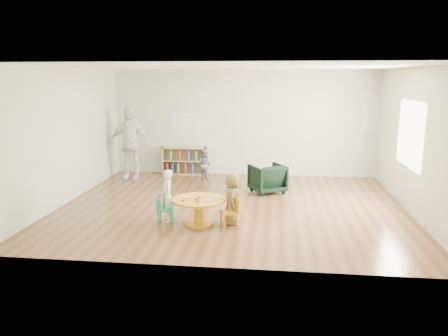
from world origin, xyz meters
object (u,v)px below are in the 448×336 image
Objects in this scene: toddler at (205,165)px; kid_chair_right at (231,211)px; bookshelf at (184,161)px; adult_caretaker at (130,144)px; armchair at (267,178)px; child_left at (167,196)px; kid_chair_left at (163,208)px; child_right at (232,199)px; activity_table at (199,207)px.

kid_chair_right is at bearing 136.27° from toddler.
bookshelf is at bearing -10.39° from toddler.
kid_chair_right is at bearing -50.23° from adult_caretaker.
armchair is 0.75× the size of child_left.
kid_chair_left is at bearing -64.03° from adult_caretaker.
child_right is at bearing 46.70° from armchair.
kid_chair_right is at bearing -6.44° from activity_table.
armchair reaches higher than activity_table.
bookshelf is at bearing 28.91° from adult_caretaker.
armchair is 3.73m from adult_caretaker.
kid_chair_left is 0.99× the size of kid_chair_right.
kid_chair_left reaches higher than activity_table.
child_left reaches higher than bookshelf.
bookshelf is 4.35m from child_right.
activity_table is at bearing 89.20° from child_right.
armchair is (0.58, 2.45, 0.04)m from kid_chair_right.
bookshelf reaches higher than kid_chair_left.
adult_caretaker reaches higher than armchair.
adult_caretaker is at bearing -172.78° from child_left.
child_left reaches higher than kid_chair_left.
child_left reaches higher than child_right.
child_left is 3.43m from toddler.
toddler is (0.20, 3.51, 0.10)m from kid_chair_left.
toddler is (-1.05, 3.58, 0.10)m from kid_chair_right.
activity_table is 1.77× the size of kid_chair_left.
adult_caretaker is (-1.92, -0.17, 0.54)m from toddler.
kid_chair_left is at bearing -54.13° from child_left.
activity_table is 0.79× the size of bookshelf.
activity_table is 2.66m from armchair.
activity_table is 4.23m from bookshelf.
child_left is (0.06, 0.09, 0.20)m from kid_chair_left.
child_right is at bearing 68.14° from child_left.
adult_caretaker is at bearing 125.46° from activity_table.
child_right is at bearing -23.01° from kid_chair_right.
armchair is 2.91m from child_left.
activity_table is 4.15m from adult_caretaker.
child_right reaches higher than bookshelf.
toddler is (0.67, -0.56, 0.02)m from bookshelf.
kid_chair_right is 3.73m from toddler.
kid_chair_right reaches higher than activity_table.
child_right is (1.25, 0.08, 0.18)m from kid_chair_left.
kid_chair_left is 0.57× the size of child_right.
child_left is at bearing 117.56° from toddler.
armchair is at bearing 63.80° from activity_table.
child_right reaches higher than armchair.
kid_chair_right is at bearing 60.91° from child_left.
activity_table is 1.75× the size of kid_chair_right.
kid_chair_right is 0.58× the size of child_right.
bookshelf is at bearing -65.33° from armchair.
toddler reaches higher than activity_table.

